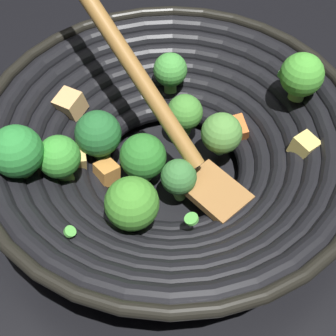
% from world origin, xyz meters
% --- Properties ---
extents(ground_plane, '(4.00, 4.00, 0.00)m').
position_xyz_m(ground_plane, '(0.00, 0.00, 0.00)').
color(ground_plane, black).
extents(wok, '(0.44, 0.43, 0.23)m').
position_xyz_m(wok, '(0.00, -0.00, 0.06)').
color(wok, black).
rests_on(wok, ground).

